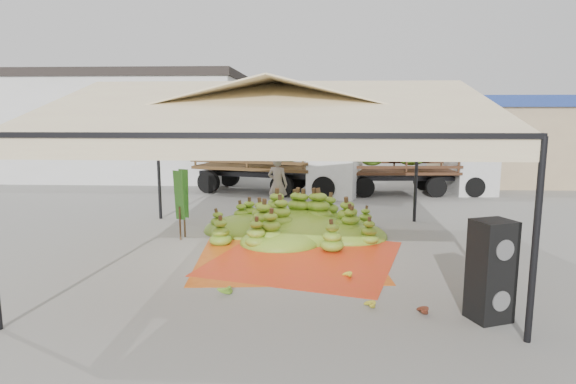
# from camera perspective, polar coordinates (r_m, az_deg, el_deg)

# --- Properties ---
(ground) EXTENTS (90.00, 90.00, 0.00)m
(ground) POSITION_cam_1_polar(r_m,az_deg,el_deg) (11.30, -1.42, -7.74)
(ground) COLOR slate
(ground) RESTS_ON ground
(canopy_tent) EXTENTS (8.10, 8.10, 4.00)m
(canopy_tent) POSITION_cam_1_polar(r_m,az_deg,el_deg) (10.81, -1.49, 9.24)
(canopy_tent) COLOR black
(canopy_tent) RESTS_ON ground
(building_white) EXTENTS (14.30, 6.30, 5.40)m
(building_white) POSITION_cam_1_polar(r_m,az_deg,el_deg) (27.05, -20.83, 7.40)
(building_white) COLOR silver
(building_white) RESTS_ON ground
(building_tan) EXTENTS (6.30, 5.30, 4.10)m
(building_tan) POSITION_cam_1_polar(r_m,az_deg,el_deg) (25.51, 24.14, 5.68)
(building_tan) COLOR tan
(building_tan) RESTS_ON ground
(tarp_left) EXTENTS (4.40, 4.22, 0.01)m
(tarp_left) POSITION_cam_1_polar(r_m,az_deg,el_deg) (11.31, -0.03, -7.70)
(tarp_left) COLOR #D25B13
(tarp_left) RESTS_ON ground
(tarp_right) EXTENTS (4.92, 5.05, 0.01)m
(tarp_right) POSITION_cam_1_polar(r_m,az_deg,el_deg) (11.27, 2.14, -7.75)
(tarp_right) COLOR red
(tarp_right) RESTS_ON ground
(banana_heap) EXTENTS (6.46, 5.86, 1.14)m
(banana_heap) POSITION_cam_1_polar(r_m,az_deg,el_deg) (13.27, 1.06, -2.62)
(banana_heap) COLOR #4E7A19
(banana_heap) RESTS_ON ground
(hand_yellow_a) EXTENTS (0.48, 0.42, 0.19)m
(hand_yellow_a) POSITION_cam_1_polar(r_m,az_deg,el_deg) (8.56, 9.24, -12.87)
(hand_yellow_a) COLOR gold
(hand_yellow_a) RESTS_ON ground
(hand_yellow_b) EXTENTS (0.47, 0.43, 0.17)m
(hand_yellow_b) POSITION_cam_1_polar(r_m,az_deg,el_deg) (9.98, 6.74, -9.59)
(hand_yellow_b) COLOR gold
(hand_yellow_b) RESTS_ON ground
(hand_red_a) EXTENTS (0.58, 0.53, 0.21)m
(hand_red_a) POSITION_cam_1_polar(r_m,az_deg,el_deg) (8.71, 22.54, -13.01)
(hand_red_a) COLOR #5C2915
(hand_red_a) RESTS_ON ground
(hand_red_b) EXTENTS (0.43, 0.35, 0.19)m
(hand_red_b) POSITION_cam_1_polar(r_m,az_deg,el_deg) (8.52, 15.18, -13.19)
(hand_red_b) COLOR #5D2315
(hand_red_b) RESTS_ON ground
(hand_green) EXTENTS (0.60, 0.56, 0.22)m
(hand_green) POSITION_cam_1_polar(r_m,az_deg,el_deg) (9.22, -7.80, -11.10)
(hand_green) COLOR #447F1A
(hand_green) RESTS_ON ground
(hanging_bunches) EXTENTS (3.24, 0.24, 0.20)m
(hanging_bunches) POSITION_cam_1_polar(r_m,az_deg,el_deg) (12.30, 6.54, 6.01)
(hanging_bunches) COLOR #437618
(hanging_bunches) RESTS_ON ground
(speaker_stack) EXTENTS (0.74, 0.70, 1.65)m
(speaker_stack) POSITION_cam_1_polar(r_m,az_deg,el_deg) (8.44, 22.92, -8.58)
(speaker_stack) COLOR black
(speaker_stack) RESTS_ON ground
(banana_leaves) EXTENTS (0.96, 1.36, 3.70)m
(banana_leaves) POSITION_cam_1_polar(r_m,az_deg,el_deg) (13.46, -12.79, -5.19)
(banana_leaves) COLOR #266A1C
(banana_leaves) RESTS_ON ground
(vendor) EXTENTS (0.81, 0.65, 1.92)m
(vendor) POSITION_cam_1_polar(r_m,az_deg,el_deg) (16.24, -1.24, 0.94)
(vendor) COLOR gray
(vendor) RESTS_ON ground
(truck_left) EXTENTS (7.23, 4.06, 2.35)m
(truck_left) POSITION_cam_1_polar(r_m,az_deg,el_deg) (20.19, -0.55, 3.98)
(truck_left) COLOR #50381A
(truck_left) RESTS_ON ground
(truck_right) EXTENTS (6.17, 2.45, 2.08)m
(truck_right) POSITION_cam_1_polar(r_m,az_deg,el_deg) (20.82, 15.85, 3.32)
(truck_right) COLOR #472617
(truck_right) RESTS_ON ground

